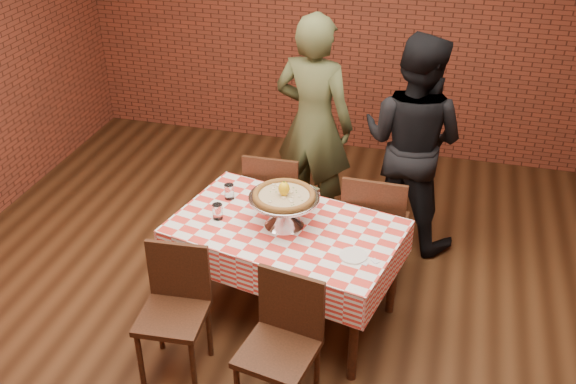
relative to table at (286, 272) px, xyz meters
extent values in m
plane|color=black|center=(-0.08, -0.24, -0.38)|extent=(6.00, 6.00, 0.00)
plane|color=brown|center=(-0.08, 2.76, 1.08)|extent=(5.50, 0.00, 5.50)
cube|color=#452212|center=(0.00, 0.00, 0.00)|extent=(1.63, 1.17, 0.75)
cylinder|color=#C5B686|center=(-0.02, 0.02, 0.60)|extent=(0.57, 0.57, 0.03)
ellipsoid|color=yellow|center=(-0.02, 0.02, 0.66)|extent=(0.10, 0.10, 0.10)
cylinder|color=white|center=(-0.47, -0.03, 0.44)|extent=(0.08, 0.08, 0.11)
cylinder|color=white|center=(-0.48, 0.24, 0.44)|extent=(0.08, 0.08, 0.11)
cylinder|color=white|center=(0.49, -0.22, 0.39)|extent=(0.21, 0.21, 0.01)
cube|color=white|center=(0.57, -0.28, 0.39)|extent=(0.06, 0.05, 0.00)
cube|color=white|center=(0.63, -0.24, 0.39)|extent=(0.06, 0.06, 0.00)
cube|color=silver|center=(0.10, 0.29, 0.45)|extent=(0.12, 0.11, 0.14)
imported|color=#474D2C|center=(-0.11, 1.26, 0.55)|extent=(0.74, 0.56, 1.84)
imported|color=black|center=(0.70, 1.22, 0.51)|extent=(1.03, 0.92, 1.76)
camera|label=1|loc=(0.96, -3.53, 2.83)|focal=41.23mm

